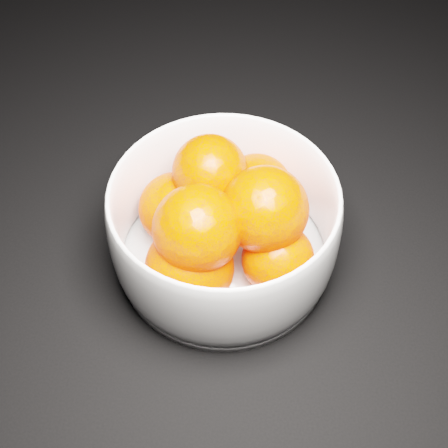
{
  "coord_description": "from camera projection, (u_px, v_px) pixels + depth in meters",
  "views": [
    {
      "loc": [
        0.28,
        -0.58,
        0.47
      ],
      "look_at": [
        0.25,
        -0.25,
        0.05
      ],
      "focal_mm": 50.0,
      "sensor_mm": 36.0,
      "label": 1
    }
  ],
  "objects": [
    {
      "name": "bowl",
      "position": [
        224.0,
        228.0,
        0.54
      ],
      "size": [
        0.2,
        0.2,
        0.1
      ],
      "rotation": [
        0.0,
        0.0,
        0.41
      ],
      "color": "white",
      "rests_on": "ground"
    },
    {
      "name": "orange_pile",
      "position": [
        222.0,
        220.0,
        0.52
      ],
      "size": [
        0.16,
        0.16,
        0.11
      ],
      "color": "#FF3500",
      "rests_on": "bowl"
    },
    {
      "name": "ground",
      "position": [
        36.0,
        76.0,
        0.75
      ],
      "size": [
        3.0,
        3.0,
        0.0
      ],
      "primitive_type": "cube",
      "color": "black",
      "rests_on": "ground"
    }
  ]
}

